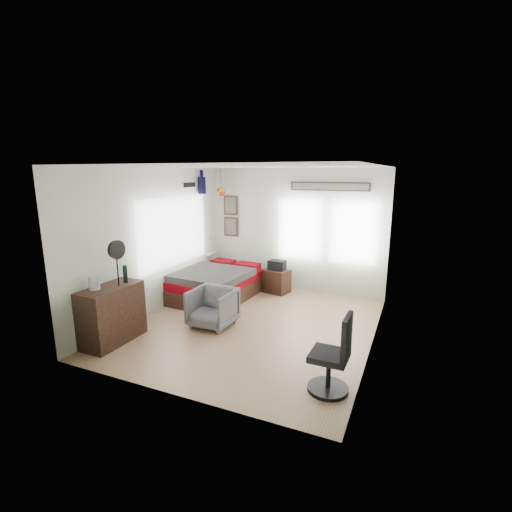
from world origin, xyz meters
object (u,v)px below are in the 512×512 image
object	(u,v)px
dresser	(112,314)
task_chair	(334,361)
bed	(216,284)
nightstand	(277,281)
armchair	(213,308)

from	to	relation	value
dresser	task_chair	distance (m)	3.46
bed	nightstand	size ratio (longest dim) A/B	3.92
dresser	armchair	world-z (taller)	dresser
bed	dresser	xyz separation A→B (m)	(-0.44, -2.48, 0.15)
nightstand	armchair	bearing A→B (deg)	-86.67
nightstand	dresser	bearing A→B (deg)	-101.20
bed	nightstand	xyz separation A→B (m)	(1.04, 0.85, -0.04)
dresser	task_chair	world-z (taller)	task_chair
bed	task_chair	distance (m)	3.89
dresser	task_chair	bearing A→B (deg)	0.36
bed	armchair	distance (m)	1.48
bed	dresser	size ratio (longest dim) A/B	2.01
bed	nightstand	distance (m)	1.35
armchair	task_chair	world-z (taller)	task_chair
bed	armchair	bearing A→B (deg)	-58.99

